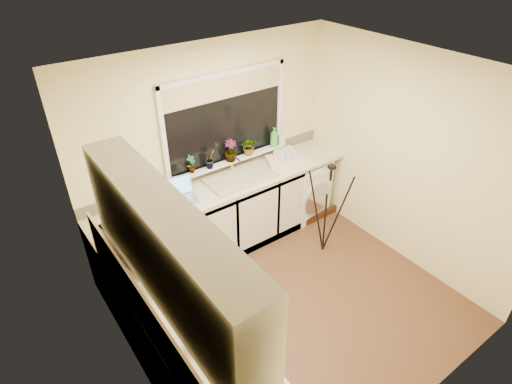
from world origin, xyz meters
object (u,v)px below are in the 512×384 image
object	(u,v)px
plant_c	(230,151)
soap_bottle_green	(274,137)
steel_jar	(192,339)
kettle	(164,274)
microwave	(138,241)
soap_bottle_clear	(281,138)
dish_rack	(285,162)
laptop	(181,194)
plant_d	(249,146)
cup_back	(292,152)
washing_machine	(302,187)
plant_a	(191,164)
plant_b	(210,159)
tripod	(327,210)
cup_left	(197,340)

from	to	relation	value
plant_c	soap_bottle_green	xyz separation A→B (m)	(0.64, -0.01, -0.01)
steel_jar	kettle	bearing A→B (deg)	80.64
kettle	microwave	size ratio (longest dim) A/B	0.41
plant_c	soap_bottle_clear	bearing A→B (deg)	-0.69
steel_jar	dish_rack	bearing A→B (deg)	36.60
laptop	plant_c	distance (m)	0.80
plant_c	kettle	bearing A→B (deg)	-139.94
plant_d	cup_back	distance (m)	0.63
laptop	cup_back	size ratio (longest dim) A/B	2.71
washing_machine	cup_back	size ratio (longest dim) A/B	6.31
laptop	dish_rack	xyz separation A→B (m)	(1.40, -0.08, -0.03)
plant_c	cup_back	size ratio (longest dim) A/B	2.04
plant_d	plant_c	bearing A→B (deg)	179.74
plant_a	plant_b	world-z (taller)	plant_a
plant_a	washing_machine	bearing A→B (deg)	-8.33
tripod	plant_a	bearing A→B (deg)	161.87
washing_machine	plant_a	bearing A→B (deg)	165.07
plant_a	dish_rack	bearing A→B (deg)	-12.59
microwave	plant_a	distance (m)	1.25
plant_d	dish_rack	bearing A→B (deg)	-32.18
tripod	soap_bottle_clear	distance (m)	1.10
laptop	plant_d	xyz separation A→B (m)	(1.02, 0.16, 0.20)
plant_d	soap_bottle_green	xyz separation A→B (m)	(0.38, -0.01, 0.02)
tripod	plant_d	bearing A→B (deg)	135.04
washing_machine	soap_bottle_green	xyz separation A→B (m)	(-0.35, 0.20, 0.77)
dish_rack	cup_left	bearing A→B (deg)	-120.58
steel_jar	plant_c	world-z (taller)	plant_c
tripod	microwave	xyz separation A→B (m)	(-2.17, 0.21, 0.46)
laptop	plant_b	world-z (taller)	plant_b
plant_a	plant_b	distance (m)	0.23
plant_a	soap_bottle_clear	world-z (taller)	plant_a
kettle	microwave	xyz separation A→B (m)	(-0.02, 0.47, 0.04)
microwave	cup_back	distance (m)	2.41
steel_jar	plant_a	xyz separation A→B (m)	(1.06, 1.90, 0.21)
kettle	steel_jar	size ratio (longest dim) A/B	2.32
kettle	steel_jar	xyz separation A→B (m)	(-0.11, -0.65, -0.07)
tripod	plant_a	distance (m)	1.65
plant_d	cup_left	size ratio (longest dim) A/B	2.06
washing_machine	plant_c	size ratio (longest dim) A/B	3.09
plant_c	soap_bottle_clear	world-z (taller)	plant_c
plant_b	cup_back	world-z (taller)	plant_b
plant_d	tripod	bearing A→B (deg)	-66.36
plant_b	washing_machine	bearing A→B (deg)	-8.72
dish_rack	tripod	xyz separation A→B (m)	(0.05, -0.73, -0.33)
laptop	cup_left	world-z (taller)	laptop
laptop	plant_c	world-z (taller)	plant_c
soap_bottle_green	soap_bottle_clear	world-z (taller)	soap_bottle_green
laptop	plant_b	distance (m)	0.54
plant_a	cup_back	world-z (taller)	plant_a
kettle	washing_machine	bearing A→B (deg)	22.66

